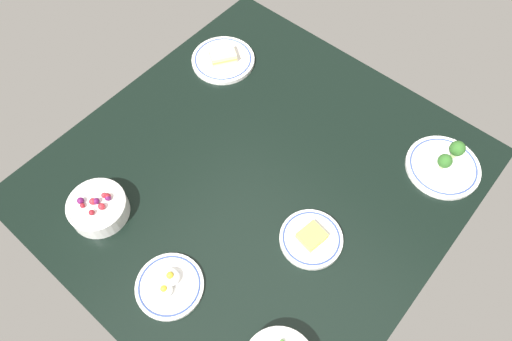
# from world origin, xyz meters

# --- Properties ---
(dining_table) EXTENTS (1.17, 1.11, 0.04)m
(dining_table) POSITION_xyz_m (0.00, 0.00, 0.02)
(dining_table) COLOR black
(dining_table) RESTS_ON ground
(plate_broccoli) EXTENTS (0.22, 0.22, 0.08)m
(plate_broccoli) POSITION_xyz_m (0.38, -0.41, 0.06)
(plate_broccoli) COLOR white
(plate_broccoli) RESTS_ON dining_table
(bowl_berries) EXTENTS (0.17, 0.17, 0.07)m
(bowl_berries) POSITION_xyz_m (-0.38, 0.25, 0.07)
(bowl_berries) COLOR white
(bowl_berries) RESTS_ON dining_table
(plate_sandwich) EXTENTS (0.22, 0.22, 0.05)m
(plate_sandwich) POSITION_xyz_m (0.27, 0.38, 0.05)
(plate_sandwich) COLOR white
(plate_sandwich) RESTS_ON dining_table
(plate_cheese) EXTENTS (0.17, 0.17, 0.04)m
(plate_cheese) POSITION_xyz_m (-0.06, -0.25, 0.05)
(plate_cheese) COLOR white
(plate_cheese) RESTS_ON dining_table
(plate_eggs) EXTENTS (0.18, 0.18, 0.05)m
(plate_eggs) POSITION_xyz_m (-0.41, -0.05, 0.05)
(plate_eggs) COLOR white
(plate_eggs) RESTS_ON dining_table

